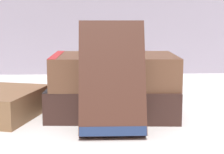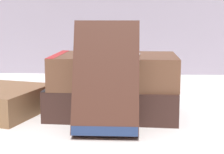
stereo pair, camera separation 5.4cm
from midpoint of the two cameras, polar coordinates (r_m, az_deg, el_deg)
ground_plane at (r=0.56m, az=2.26°, el=-6.88°), size 3.00×3.00×0.00m
book_flat_bottom at (r=0.59m, az=2.33°, el=-3.52°), size 0.21×0.14×0.05m
book_flat_top at (r=0.58m, az=2.55°, el=1.03°), size 0.19×0.13×0.05m
book_leaning_front at (r=0.49m, az=2.15°, el=-0.77°), size 0.09×0.07×0.15m
pocket_watch at (r=0.57m, az=4.74°, el=3.53°), size 0.05×0.05×0.01m
reading_glasses at (r=0.75m, az=-3.01°, el=-2.53°), size 0.12×0.08×0.00m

